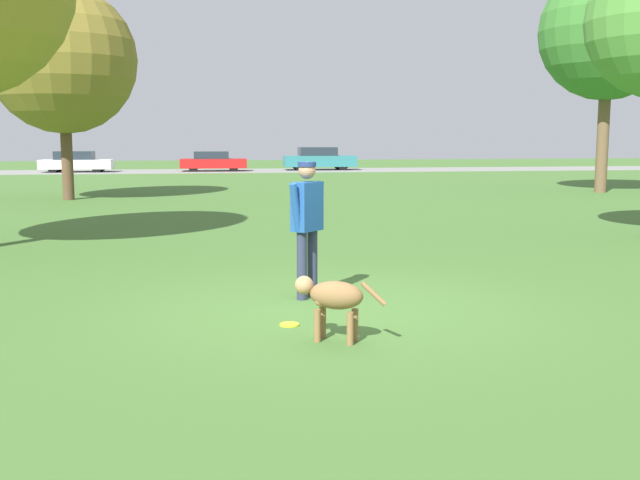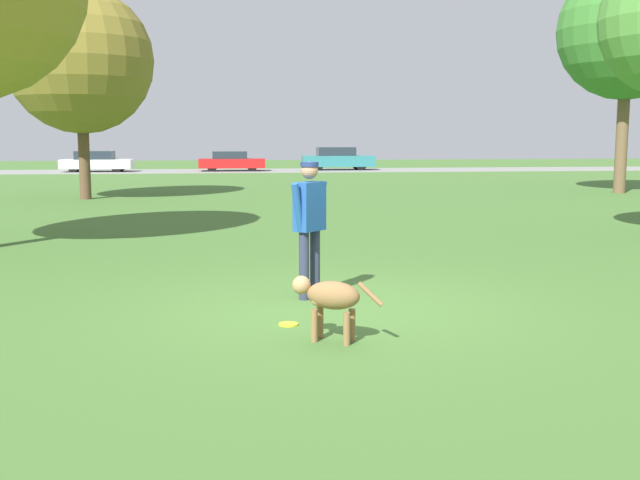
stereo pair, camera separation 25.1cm
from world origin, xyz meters
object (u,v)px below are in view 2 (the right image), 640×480
object	(u,v)px
frisbee	(288,324)
parked_car_teal	(337,159)
tree_far_left	(80,61)
dog	(329,297)
tree_far_right	(628,31)
person	(310,217)
parked_car_red	(232,161)
parked_car_white	(97,162)

from	to	relation	value
frisbee	parked_car_teal	world-z (taller)	parked_car_teal
frisbee	tree_far_left	xyz separation A→B (m)	(-5.24, 17.87, 4.54)
dog	tree_far_right	bearing A→B (deg)	-96.60
dog	person	bearing A→B (deg)	-61.96
frisbee	tree_far_right	size ratio (longest dim) A/B	0.03
parked_car_red	parked_car_teal	distance (m)	6.71
person	frisbee	distance (m)	1.77
parked_car_white	parked_car_red	world-z (taller)	parked_car_white
frisbee	tree_far_right	bearing A→B (deg)	52.35
person	parked_car_teal	world-z (taller)	person
tree_far_right	parked_car_red	xyz separation A→B (m)	(-14.09, 20.28, -5.30)
dog	parked_car_white	size ratio (longest dim) A/B	0.22
dog	frisbee	size ratio (longest dim) A/B	4.15
dog	parked_car_teal	xyz separation A→B (m)	(6.26, 39.74, 0.26)
tree_far_left	parked_car_teal	distance (m)	24.56
tree_far_right	parked_car_red	size ratio (longest dim) A/B	2.07
tree_far_right	parked_car_teal	size ratio (longest dim) A/B	1.85
person	tree_far_left	world-z (taller)	tree_far_left
dog	tree_far_right	world-z (taller)	tree_far_right
parked_car_teal	tree_far_right	bearing A→B (deg)	-69.94
frisbee	parked_car_white	size ratio (longest dim) A/B	0.05
frisbee	dog	bearing A→B (deg)	-63.49
frisbee	tree_far_right	distance (m)	23.69
dog	tree_far_right	distance (m)	23.93
parked_car_red	parked_car_teal	size ratio (longest dim) A/B	0.89
tree_far_right	parked_car_white	world-z (taller)	tree_far_right
person	tree_far_left	size ratio (longest dim) A/B	0.25
frisbee	tree_far_left	distance (m)	19.17
dog	parked_car_red	size ratio (longest dim) A/B	0.22
dog	parked_car_teal	bearing A→B (deg)	-69.64
person	parked_car_red	xyz separation A→B (m)	(-0.47, 37.08, -0.45)
tree_far_right	parked_car_teal	bearing A→B (deg)	109.54
tree_far_left	person	bearing A→B (deg)	-71.12
person	parked_car_red	size ratio (longest dim) A/B	0.43
dog	parked_car_red	distance (m)	39.16
dog	tree_far_right	size ratio (longest dim) A/B	0.11
frisbee	tree_far_right	world-z (taller)	tree_far_right
parked_car_red	tree_far_left	bearing A→B (deg)	-102.36
person	parked_car_red	bearing A→B (deg)	44.38
tree_far_left	parked_car_white	bearing A→B (deg)	98.00
person	frisbee	size ratio (longest dim) A/B	8.03
tree_far_left	tree_far_right	bearing A→B (deg)	0.88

